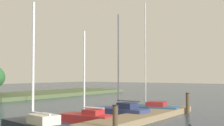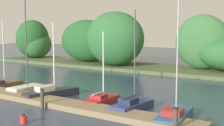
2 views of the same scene
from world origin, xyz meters
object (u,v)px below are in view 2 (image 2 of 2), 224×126
object	(u,v)px
sailboat_4	(133,105)
mooring_piling_1	(42,99)
mooring_piling_2	(175,122)
sailboat_0	(3,84)
sailboat_1	(27,88)
sailboat_5	(175,114)
sailboat_2	(52,92)
channel_buoy_0	(24,119)
sailboat_3	(102,99)

from	to	relation	value
sailboat_4	mooring_piling_1	xyz separation A→B (m)	(-5.05, -2.88, 0.28)
mooring_piling_2	sailboat_0	bearing A→B (deg)	169.73
sailboat_1	sailboat_5	size ratio (longest dim) A/B	1.10
sailboat_2	mooring_piling_1	xyz separation A→B (m)	(1.87, -2.76, 0.26)
mooring_piling_1	mooring_piling_2	bearing A→B (deg)	0.66
sailboat_2	mooring_piling_1	distance (m)	3.34
sailboat_1	channel_buoy_0	size ratio (longest dim) A/B	15.37
mooring_piling_2	channel_buoy_0	distance (m)	8.10
sailboat_2	sailboat_1	bearing A→B (deg)	101.86
sailboat_3	sailboat_0	bearing A→B (deg)	87.74
sailboat_0	sailboat_4	xyz separation A→B (m)	(13.50, -0.38, 0.06)
sailboat_2	channel_buoy_0	bearing A→B (deg)	-136.47
mooring_piling_2	sailboat_3	bearing A→B (deg)	153.98
sailboat_4	mooring_piling_1	world-z (taller)	sailboat_4
sailboat_2	sailboat_3	world-z (taller)	sailboat_2
mooring_piling_2	sailboat_1	bearing A→B (deg)	168.97
sailboat_3	mooring_piling_1	world-z (taller)	sailboat_3
sailboat_4	sailboat_5	bearing A→B (deg)	-93.10
sailboat_4	sailboat_5	xyz separation A→B (m)	(2.96, -0.37, -0.05)
sailboat_1	channel_buoy_0	distance (m)	8.26
sailboat_0	channel_buoy_0	distance (m)	11.54
sailboat_1	channel_buoy_0	bearing A→B (deg)	-130.95
sailboat_5	mooring_piling_2	distance (m)	2.64
mooring_piling_2	mooring_piling_1	bearing A→B (deg)	-179.34
sailboat_1	mooring_piling_1	world-z (taller)	sailboat_1
sailboat_1	mooring_piling_2	world-z (taller)	sailboat_1
sailboat_0	channel_buoy_0	world-z (taller)	sailboat_0
sailboat_1	sailboat_4	size ratio (longest dim) A/B	1.32
sailboat_3	mooring_piling_2	bearing A→B (deg)	-118.83
sailboat_0	sailboat_4	distance (m)	13.50
sailboat_0	mooring_piling_1	distance (m)	9.07
sailboat_1	sailboat_3	distance (m)	7.09
sailboat_0	sailboat_4	size ratio (longest dim) A/B	0.96
sailboat_3	mooring_piling_2	size ratio (longest dim) A/B	3.65
sailboat_0	sailboat_1	size ratio (longest dim) A/B	0.72
sailboat_5	sailboat_3	bearing A→B (deg)	72.86
sailboat_0	sailboat_1	world-z (taller)	sailboat_1
sailboat_3	sailboat_5	size ratio (longest dim) A/B	0.66
sailboat_4	mooring_piling_2	xyz separation A→B (m)	(3.96, -2.78, 0.31)
sailboat_1	sailboat_3	world-z (taller)	sailboat_1
sailboat_2	mooring_piling_1	size ratio (longest dim) A/B	4.36
mooring_piling_2	sailboat_5	bearing A→B (deg)	112.43
sailboat_2	sailboat_5	bearing A→B (deg)	-78.99
mooring_piling_1	sailboat_3	bearing A→B (deg)	55.42
sailboat_4	mooring_piling_1	distance (m)	5.82
mooring_piling_1	mooring_piling_2	world-z (taller)	mooring_piling_2
sailboat_0	mooring_piling_1	bearing A→B (deg)	-112.27
sailboat_0	mooring_piling_1	world-z (taller)	sailboat_0
sailboat_2	sailboat_5	distance (m)	9.88
sailboat_2	sailboat_5	xyz separation A→B (m)	(9.88, -0.24, -0.07)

